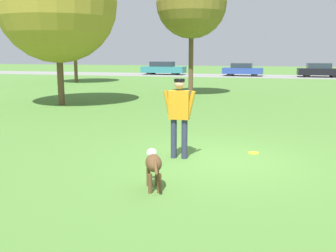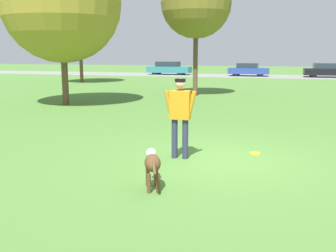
{
  "view_description": "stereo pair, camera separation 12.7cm",
  "coord_description": "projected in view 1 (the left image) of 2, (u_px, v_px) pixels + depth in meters",
  "views": [
    {
      "loc": [
        1.12,
        -8.17,
        2.27
      ],
      "look_at": [
        -0.8,
        -1.11,
        0.9
      ],
      "focal_mm": 42.0,
      "sensor_mm": 36.0,
      "label": 1
    },
    {
      "loc": [
        1.24,
        -8.14,
        2.27
      ],
      "look_at": [
        -0.8,
        -1.11,
        0.9
      ],
      "focal_mm": 42.0,
      "sensor_mm": 36.0,
      "label": 2
    }
  ],
  "objects": [
    {
      "name": "ground_plane",
      "position": [
        217.0,
        160.0,
        8.46
      ],
      "size": [
        120.0,
        120.0,
        0.0
      ],
      "primitive_type": "plane",
      "color": "#4C7A33"
    },
    {
      "name": "far_road_strip",
      "position": [
        263.0,
        76.0,
        37.94
      ],
      "size": [
        120.0,
        6.0,
        0.01
      ],
      "color": "gray",
      "rests_on": "ground_plane"
    },
    {
      "name": "person",
      "position": [
        179.0,
        111.0,
        8.4
      ],
      "size": [
        0.7,
        0.24,
        1.73
      ],
      "rotation": [
        0.0,
        0.0,
        0.05
      ],
      "color": "#2D334C",
      "rests_on": "ground_plane"
    },
    {
      "name": "dog",
      "position": [
        153.0,
        164.0,
        6.6
      ],
      "size": [
        0.49,
        0.93,
        0.62
      ],
      "rotation": [
        0.0,
        0.0,
        1.96
      ],
      "color": "brown",
      "rests_on": "ground_plane"
    },
    {
      "name": "frisbee",
      "position": [
        253.0,
        153.0,
        8.99
      ],
      "size": [
        0.24,
        0.24,
        0.02
      ],
      "color": "yellow",
      "rests_on": "ground_plane"
    },
    {
      "name": "tree_far_left",
      "position": [
        74.0,
        26.0,
        29.3
      ],
      "size": [
        4.64,
        4.64,
        6.54
      ],
      "color": "brown",
      "rests_on": "ground_plane"
    },
    {
      "name": "tree_mid_center",
      "position": [
        192.0,
        3.0,
        20.17
      ],
      "size": [
        3.65,
        3.65,
        6.62
      ],
      "color": "brown",
      "rests_on": "ground_plane"
    },
    {
      "name": "tree_near_left",
      "position": [
        57.0,
        2.0,
        16.47
      ],
      "size": [
        5.08,
        5.08,
        6.9
      ],
      "color": "brown",
      "rests_on": "ground_plane"
    },
    {
      "name": "parked_car_teal",
      "position": [
        163.0,
        68.0,
        40.71
      ],
      "size": [
        4.55,
        1.81,
        1.35
      ],
      "rotation": [
        0.0,
        0.0,
        -0.03
      ],
      "color": "teal",
      "rests_on": "ground_plane"
    },
    {
      "name": "parked_car_blue",
      "position": [
        243.0,
        70.0,
        38.29
      ],
      "size": [
        3.86,
        1.81,
        1.25
      ],
      "rotation": [
        0.0,
        0.0,
        -0.02
      ],
      "color": "#284293",
      "rests_on": "ground_plane"
    },
    {
      "name": "parked_car_black",
      "position": [
        320.0,
        70.0,
        36.52
      ],
      "size": [
        4.04,
        1.95,
        1.3
      ],
      "rotation": [
        0.0,
        0.0,
        0.04
      ],
      "color": "black",
      "rests_on": "ground_plane"
    }
  ]
}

